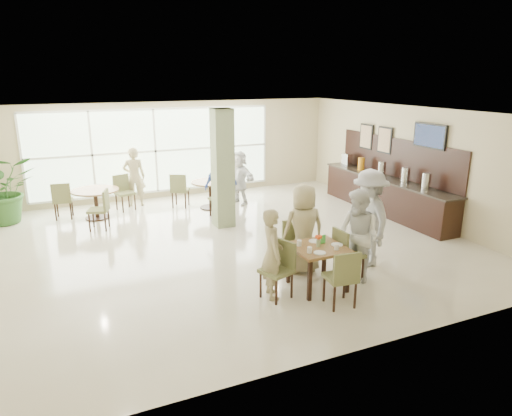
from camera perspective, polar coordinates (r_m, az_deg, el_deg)
name	(u,v)px	position (r m, az deg, el deg)	size (l,w,h in m)	color
ground	(225,243)	(9.98, -3.85, -4.43)	(10.00, 10.00, 0.00)	beige
room_shell	(224,166)	(9.51, -4.04, 5.21)	(10.00, 10.00, 10.00)	white
window_bank	(156,151)	(13.68, -12.45, 6.97)	(7.00, 0.04, 7.00)	silver
column	(223,169)	(10.81, -4.19, 4.91)	(0.45, 0.45, 2.80)	#78825A
main_table	(318,252)	(7.81, 7.76, -5.50)	(0.87, 0.87, 0.75)	brown
round_table_left	(95,196)	(12.23, -19.43, 1.44)	(1.17, 1.17, 0.75)	brown
round_table_right	(210,188)	(12.52, -5.72, 2.51)	(1.05, 1.05, 0.75)	brown
chairs_main_table	(316,262)	(7.87, 7.47, -6.66)	(2.01, 1.91, 0.95)	#626939
chairs_table_left	(96,201)	(12.20, -19.37, 0.87)	(2.09, 1.97, 0.95)	#626939
chairs_table_right	(210,191)	(12.55, -5.78, 2.13)	(2.06, 1.88, 0.95)	#626939
tabletop_clutter	(320,243)	(7.75, 7.96, -4.39)	(0.74, 0.70, 0.21)	white
buffet_counter	(385,192)	(12.53, 15.88, 1.93)	(0.64, 4.70, 1.95)	black
wall_tv	(430,136)	(11.59, 20.89, 8.42)	(0.06, 1.00, 0.58)	black
framed_art_a	(385,140)	(12.82, 15.79, 8.17)	(0.05, 0.55, 0.70)	black
framed_art_b	(366,137)	(13.44, 13.62, 8.67)	(0.05, 0.55, 0.70)	black
potted_plant	(4,190)	(12.73, -29.01, 1.98)	(1.49, 1.49, 1.65)	#306127
teen_left	(272,254)	(7.40, 2.02, -5.73)	(0.55, 0.36, 1.50)	tan
teen_far	(303,229)	(8.35, 5.94, -2.60)	(0.81, 0.44, 1.66)	tan
teen_right	(358,236)	(8.16, 12.65, -3.46)	(0.80, 0.62, 1.65)	white
teen_standing	(369,218)	(8.85, 13.93, -1.24)	(1.20, 0.69, 1.86)	#A3A3A5
adult_a	(221,185)	(11.56, -4.38, 2.83)	(0.99, 0.56, 1.69)	#4668D3
adult_b	(239,177)	(12.87, -2.12, 3.84)	(1.40, 0.60, 1.51)	white
adult_standing	(134,177)	(13.05, -14.98, 3.78)	(0.60, 0.39, 1.65)	tan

